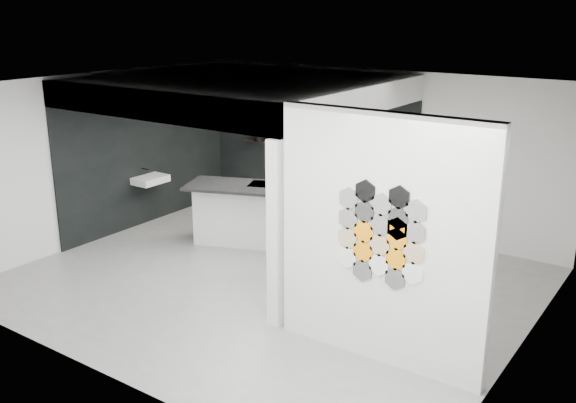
% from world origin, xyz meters
% --- Properties ---
extents(floor, '(7.00, 6.00, 0.01)m').
position_xyz_m(floor, '(0.00, 0.00, -0.01)').
color(floor, slate).
extents(partition_panel, '(2.45, 0.15, 2.80)m').
position_xyz_m(partition_panel, '(2.23, -1.00, 1.40)').
color(partition_panel, silver).
rests_on(partition_panel, floor).
extents(bay_clad_back, '(4.40, 0.04, 2.35)m').
position_xyz_m(bay_clad_back, '(-1.30, 2.97, 1.18)').
color(bay_clad_back, black).
rests_on(bay_clad_back, floor).
extents(bay_clad_left, '(0.04, 4.00, 2.35)m').
position_xyz_m(bay_clad_left, '(-3.47, 1.00, 1.18)').
color(bay_clad_left, black).
rests_on(bay_clad_left, floor).
extents(bulkhead, '(4.40, 4.00, 0.40)m').
position_xyz_m(bulkhead, '(-1.30, 1.00, 2.55)').
color(bulkhead, silver).
rests_on(bulkhead, corner_column).
extents(corner_column, '(0.16, 0.16, 2.35)m').
position_xyz_m(corner_column, '(0.82, -1.00, 1.18)').
color(corner_column, silver).
rests_on(corner_column, floor).
extents(fascia_beam, '(4.40, 0.16, 0.40)m').
position_xyz_m(fascia_beam, '(-1.30, -0.92, 2.55)').
color(fascia_beam, silver).
rests_on(fascia_beam, corner_column).
extents(wall_basin, '(0.40, 0.60, 0.12)m').
position_xyz_m(wall_basin, '(-3.24, 0.80, 0.85)').
color(wall_basin, silver).
rests_on(wall_basin, bay_clad_left).
extents(display_shelf, '(3.00, 0.15, 0.04)m').
position_xyz_m(display_shelf, '(-1.20, 2.87, 1.30)').
color(display_shelf, black).
rests_on(display_shelf, bay_clad_back).
extents(kitchen_island, '(2.12, 1.50, 1.56)m').
position_xyz_m(kitchen_island, '(-1.24, 1.06, 0.53)').
color(kitchen_island, silver).
rests_on(kitchen_island, floor).
extents(stockpot, '(0.30, 0.30, 0.20)m').
position_xyz_m(stockpot, '(-2.35, 2.87, 1.42)').
color(stockpot, black).
rests_on(stockpot, display_shelf).
extents(kettle, '(0.23, 0.23, 0.15)m').
position_xyz_m(kettle, '(0.04, 2.87, 1.39)').
color(kettle, black).
rests_on(kettle, display_shelf).
extents(glass_bowl, '(0.19, 0.19, 0.10)m').
position_xyz_m(glass_bowl, '(0.15, 2.87, 1.37)').
color(glass_bowl, gray).
rests_on(glass_bowl, display_shelf).
extents(glass_vase, '(0.10, 0.10, 0.13)m').
position_xyz_m(glass_vase, '(0.15, 2.87, 1.39)').
color(glass_vase, gray).
rests_on(glass_vase, display_shelf).
extents(bottle_dark, '(0.09, 0.09, 0.17)m').
position_xyz_m(bottle_dark, '(-1.38, 2.87, 1.41)').
color(bottle_dark, black).
rests_on(bottle_dark, display_shelf).
extents(utensil_cup, '(0.07, 0.07, 0.09)m').
position_xyz_m(utensil_cup, '(-1.93, 2.87, 1.36)').
color(utensil_cup, black).
rests_on(utensil_cup, display_shelf).
extents(hex_tile_cluster, '(1.04, 0.02, 1.16)m').
position_xyz_m(hex_tile_cluster, '(2.26, -1.09, 1.50)').
color(hex_tile_cluster, white).
rests_on(hex_tile_cluster, partition_panel).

